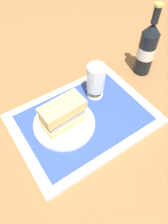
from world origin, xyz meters
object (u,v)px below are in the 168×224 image
plate (64,124)px  beer_bottle (147,49)px  sandwich (64,113)px  beer_glass (96,80)px

plate → beer_bottle: size_ratio=0.71×
plate → sandwich: bearing=3.4°
beer_glass → plate: bearing=-161.7°
plate → beer_bottle: bearing=9.8°
plate → sandwich: (0.00, 0.00, 0.05)m
plate → beer_glass: (0.15, 0.05, 0.06)m
sandwich → beer_bottle: bearing=6.5°
sandwich → beer_glass: size_ratio=1.08×
beer_glass → sandwich: bearing=-161.4°
sandwich → beer_bottle: 0.40m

